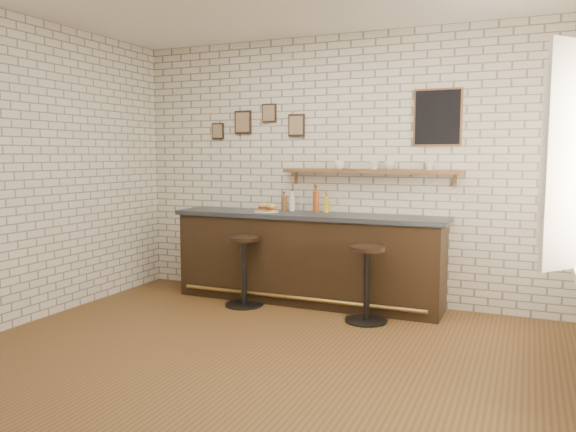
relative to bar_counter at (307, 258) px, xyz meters
name	(u,v)px	position (x,y,z in m)	size (l,w,h in m)	color
ground	(261,353)	(0.25, -1.70, -0.51)	(5.00, 5.00, 0.00)	brown
bar_counter	(307,258)	(0.00, 0.00, 0.00)	(3.10, 0.65, 1.01)	black
sandwich_plate	(267,211)	(-0.49, -0.04, 0.51)	(0.28, 0.28, 0.01)	white
ciabatta_sandwich	(267,207)	(-0.48, -0.04, 0.56)	(0.28, 0.21, 0.08)	tan
potato_chips	(265,211)	(-0.50, -0.04, 0.52)	(0.26, 0.18, 0.00)	#C68C45
bitters_bottle_brown	(284,203)	(-0.36, 0.18, 0.59)	(0.07, 0.07, 0.22)	brown
bitters_bottle_white	(292,202)	(-0.26, 0.18, 0.61)	(0.06, 0.06, 0.25)	white
bitters_bottle_amber	(316,201)	(0.03, 0.18, 0.63)	(0.07, 0.07, 0.30)	#A2481A
condiment_bottle_yellow	(327,205)	(0.16, 0.18, 0.59)	(0.06, 0.06, 0.21)	gold
bar_stool_left	(244,269)	(-0.58, -0.42, -0.09)	(0.43, 0.43, 0.77)	black
bar_stool_right	(367,282)	(0.82, -0.48, -0.10)	(0.42, 0.42, 0.76)	black
wall_shelf	(370,172)	(0.65, 0.20, 0.97)	(2.00, 0.18, 0.18)	brown
shelf_cup_a	(339,165)	(0.30, 0.20, 1.04)	(0.12, 0.12, 0.10)	white
shelf_cup_b	(374,165)	(0.70, 0.20, 1.04)	(0.10, 0.10, 0.09)	white
shelf_cup_c	(390,165)	(0.87, 0.20, 1.04)	(0.12, 0.12, 0.09)	white
shelf_cup_d	(429,166)	(1.29, 0.20, 1.04)	(0.09, 0.09, 0.09)	white
back_wall_decor	(357,120)	(0.48, 0.28, 1.54)	(2.96, 0.02, 0.56)	black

